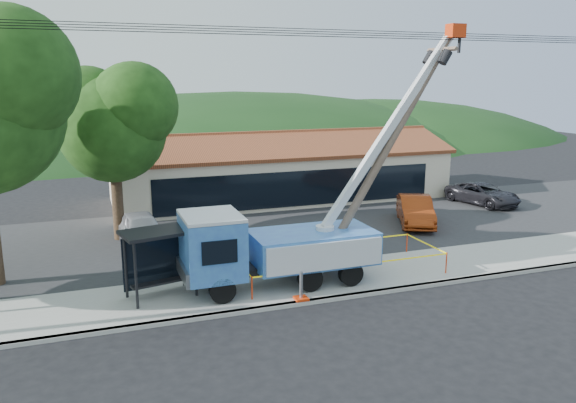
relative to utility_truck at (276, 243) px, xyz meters
The scene contains 16 objects.
ground 4.72m from the utility_truck, 68.55° to the right, with size 120.00×120.00×0.00m, color black.
curb 3.07m from the utility_truck, 50.77° to the right, with size 60.00×0.25×0.15m, color #A5A39A.
sidewalk 2.38m from the utility_truck, ahead, with size 60.00×4.00×0.15m, color #A5A39A.
parking_lot 8.31m from the utility_truck, 78.69° to the left, with size 60.00×12.00×0.10m, color #28282B.
strip_mall 16.88m from the utility_truck, 70.67° to the left, with size 22.50×8.53×4.67m.
tree_lot 11.34m from the utility_truck, 121.14° to the left, with size 6.30×5.60×8.94m.
hill_west 52.72m from the utility_truck, 104.74° to the left, with size 78.40×56.00×28.00m, color #143412.
hill_center 52.29m from the utility_truck, 77.18° to the left, with size 89.60×64.00×32.00m, color #143412.
hill_east 59.98m from the utility_truck, 58.20° to the left, with size 72.80×52.00×26.00m, color #143412.
utility_truck is the anchor object (origin of this frame).
leaning_pole 6.16m from the utility_truck, ahead, with size 6.21×1.92×10.02m.
bus_shelter 4.47m from the utility_truck, behind, with size 2.96×2.19×2.57m.
caution_tape 3.11m from the utility_truck, ahead, with size 8.51×3.15×0.91m.
car_silver 8.93m from the utility_truck, 120.43° to the left, with size 1.87×4.64×1.58m, color #AEAFB6.
car_red 12.29m from the utility_truck, 31.42° to the left, with size 1.69×4.84×1.60m, color #95330E.
car_dark 19.70m from the utility_truck, 28.21° to the left, with size 2.29×4.96×1.38m, color black.
Camera 1 is at (-8.24, -15.89, 8.19)m, focal length 35.00 mm.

